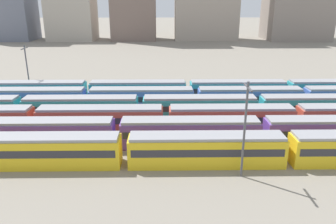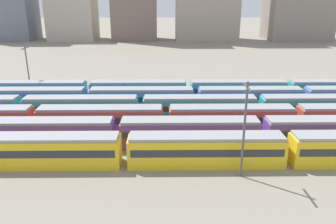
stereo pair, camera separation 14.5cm
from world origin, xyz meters
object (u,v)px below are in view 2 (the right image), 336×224
at_px(train_track_1, 190,132).
at_px(catenary_pole_2, 244,126).
at_px(train_track_3, 258,107).
at_px(train_track_4, 196,98).
at_px(train_track_5, 287,90).
at_px(train_track_0, 124,150).
at_px(catenary_pole_1, 28,69).
at_px(train_track_2, 231,118).

bearing_deg(train_track_1, catenary_pole_2, -57.96).
bearing_deg(train_track_3, train_track_4, 151.48).
distance_m(train_track_3, train_track_5, 13.33).
distance_m(train_track_0, train_track_1, 9.51).
xyz_separation_m(train_track_0, train_track_4, (10.18, 20.80, 0.00)).
height_order(train_track_3, catenary_pole_2, catenary_pole_2).
height_order(train_track_0, train_track_4, same).
relative_size(train_track_5, catenary_pole_1, 11.13).
distance_m(train_track_4, train_track_5, 18.64).
xyz_separation_m(train_track_3, catenary_pole_2, (-6.78, -18.41, 3.97)).
bearing_deg(train_track_3, train_track_1, -138.60).
bearing_deg(catenary_pole_1, train_track_0, -53.00).
bearing_deg(train_track_2, train_track_4, 111.80).
bearing_deg(train_track_2, train_track_5, 48.62).
distance_m(train_track_1, train_track_5, 28.95).
bearing_deg(train_track_0, catenary_pole_1, 127.00).
bearing_deg(train_track_4, train_track_1, -98.12).
relative_size(train_track_1, train_track_4, 1.25).
bearing_deg(train_track_1, train_track_0, -146.84).
height_order(train_track_5, catenary_pole_2, catenary_pole_2).
distance_m(train_track_0, catenary_pole_1, 36.29).
distance_m(train_track_1, train_track_2, 8.23).
bearing_deg(train_track_1, train_track_2, 39.16).
bearing_deg(train_track_2, train_track_0, -144.05).
relative_size(train_track_1, train_track_2, 1.00).
bearing_deg(train_track_1, train_track_4, 81.88).
height_order(train_track_1, train_track_5, same).
bearing_deg(train_track_2, catenary_pole_1, 152.93).
distance_m(train_track_1, catenary_pole_2, 10.25).
height_order(train_track_3, train_track_5, same).
bearing_deg(train_track_3, catenary_pole_1, 162.31).
bearing_deg(train_track_2, catenary_pole_2, -95.93).
relative_size(train_track_0, train_track_3, 0.66).
bearing_deg(catenary_pole_1, train_track_2, -27.07).
distance_m(train_track_0, train_track_2, 17.72).
bearing_deg(catenary_pole_1, train_track_3, -17.69).
relative_size(train_track_4, catenary_pole_1, 7.39).
bearing_deg(train_track_4, train_track_5, 16.19).
height_order(train_track_3, catenary_pole_1, catenary_pole_1).
xyz_separation_m(train_track_5, catenary_pole_2, (-15.12, -28.81, 3.97)).
xyz_separation_m(train_track_0, catenary_pole_1, (-21.72, 28.83, 3.70)).
relative_size(train_track_0, catenary_pole_2, 7.02).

